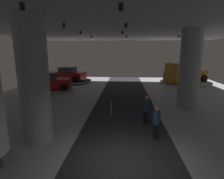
{
  "coord_description": "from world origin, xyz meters",
  "views": [
    {
      "loc": [
        -0.01,
        -5.93,
        3.99
      ],
      "look_at": [
        -0.85,
        6.25,
        1.4
      ],
      "focal_mm": 29.22,
      "sensor_mm": 36.0,
      "label": 1
    }
  ],
  "objects_px": {
    "visitor_walking_near": "(146,108)",
    "column_right": "(190,69)",
    "display_platform_deep_left": "(69,81)",
    "visitor_walking_far": "(156,121)",
    "display_car_far_left": "(48,82)",
    "display_platform_deep_right": "(185,83)",
    "pickup_truck_deep_right": "(184,74)",
    "display_platform_far_left": "(49,90)",
    "column_left": "(34,80)",
    "display_car_deep_left": "(69,74)"
  },
  "relations": [
    {
      "from": "display_platform_deep_left",
      "to": "display_car_deep_left",
      "type": "relative_size",
      "value": 1.28
    },
    {
      "from": "display_platform_deep_left",
      "to": "visitor_walking_near",
      "type": "bearing_deg",
      "value": -57.53
    },
    {
      "from": "display_car_far_left",
      "to": "visitor_walking_far",
      "type": "relative_size",
      "value": 2.86
    },
    {
      "from": "display_platform_deep_right",
      "to": "visitor_walking_far",
      "type": "distance_m",
      "value": 16.01
    },
    {
      "from": "display_platform_far_left",
      "to": "display_platform_deep_left",
      "type": "distance_m",
      "value": 5.75
    },
    {
      "from": "display_car_deep_left",
      "to": "display_platform_deep_right",
      "type": "xyz_separation_m",
      "value": [
        14.71,
        -0.29,
        -0.85
      ]
    },
    {
      "from": "pickup_truck_deep_right",
      "to": "display_platform_far_left",
      "type": "bearing_deg",
      "value": -160.16
    },
    {
      "from": "display_platform_deep_left",
      "to": "pickup_truck_deep_right",
      "type": "xyz_separation_m",
      "value": [
        14.4,
        -0.45,
        1.08
      ]
    },
    {
      "from": "column_right",
      "to": "visitor_walking_far",
      "type": "xyz_separation_m",
      "value": [
        -3.1,
        -5.3,
        -1.84
      ]
    },
    {
      "from": "display_car_far_left",
      "to": "display_car_deep_left",
      "type": "relative_size",
      "value": 1.02
    },
    {
      "from": "column_left",
      "to": "display_car_far_left",
      "type": "bearing_deg",
      "value": 110.24
    },
    {
      "from": "column_right",
      "to": "column_left",
      "type": "height_order",
      "value": "same"
    },
    {
      "from": "visitor_walking_far",
      "to": "pickup_truck_deep_right",
      "type": "bearing_deg",
      "value": 68.61
    },
    {
      "from": "pickup_truck_deep_right",
      "to": "visitor_walking_far",
      "type": "distance_m",
      "value": 15.74
    },
    {
      "from": "display_car_far_left",
      "to": "pickup_truck_deep_right",
      "type": "bearing_deg",
      "value": 19.84
    },
    {
      "from": "display_platform_far_left",
      "to": "display_car_far_left",
      "type": "bearing_deg",
      "value": -161.36
    },
    {
      "from": "display_platform_far_left",
      "to": "column_right",
      "type": "bearing_deg",
      "value": -18.67
    },
    {
      "from": "column_left",
      "to": "pickup_truck_deep_right",
      "type": "relative_size",
      "value": 0.98
    },
    {
      "from": "column_left",
      "to": "visitor_walking_near",
      "type": "bearing_deg",
      "value": 23.63
    },
    {
      "from": "column_left",
      "to": "display_car_far_left",
      "type": "xyz_separation_m",
      "value": [
        -3.59,
        9.73,
        -1.75
      ]
    },
    {
      "from": "column_left",
      "to": "pickup_truck_deep_right",
      "type": "distance_m",
      "value": 18.76
    },
    {
      "from": "column_right",
      "to": "display_car_far_left",
      "type": "xyz_separation_m",
      "value": [
        -12.06,
        4.06,
        -1.75
      ]
    },
    {
      "from": "visitor_walking_near",
      "to": "visitor_walking_far",
      "type": "distance_m",
      "value": 1.88
    },
    {
      "from": "display_platform_deep_left",
      "to": "column_left",
      "type": "bearing_deg",
      "value": -78.0
    },
    {
      "from": "column_right",
      "to": "display_platform_deep_right",
      "type": "bearing_deg",
      "value": 72.97
    },
    {
      "from": "column_left",
      "to": "display_platform_far_left",
      "type": "relative_size",
      "value": 1.18
    },
    {
      "from": "column_left",
      "to": "display_platform_far_left",
      "type": "bearing_deg",
      "value": 110.07
    },
    {
      "from": "column_right",
      "to": "visitor_walking_near",
      "type": "relative_size",
      "value": 3.46
    },
    {
      "from": "pickup_truck_deep_right",
      "to": "visitor_walking_near",
      "type": "height_order",
      "value": "pickup_truck_deep_right"
    },
    {
      "from": "display_platform_deep_right",
      "to": "pickup_truck_deep_right",
      "type": "relative_size",
      "value": 1.07
    },
    {
      "from": "visitor_walking_near",
      "to": "visitor_walking_far",
      "type": "bearing_deg",
      "value": -82.78
    },
    {
      "from": "column_left",
      "to": "visitor_walking_far",
      "type": "height_order",
      "value": "column_left"
    },
    {
      "from": "column_left",
      "to": "display_platform_deep_left",
      "type": "bearing_deg",
      "value": 102.0
    },
    {
      "from": "display_platform_deep_left",
      "to": "visitor_walking_far",
      "type": "relative_size",
      "value": 3.62
    },
    {
      "from": "display_platform_deep_right",
      "to": "column_right",
      "type": "bearing_deg",
      "value": -107.03
    },
    {
      "from": "column_right",
      "to": "visitor_walking_near",
      "type": "height_order",
      "value": "column_right"
    },
    {
      "from": "pickup_truck_deep_right",
      "to": "display_car_deep_left",
      "type": "bearing_deg",
      "value": 178.2
    },
    {
      "from": "display_platform_deep_left",
      "to": "display_platform_deep_right",
      "type": "xyz_separation_m",
      "value": [
        14.68,
        -0.29,
        0.02
      ]
    },
    {
      "from": "column_left",
      "to": "display_platform_deep_right",
      "type": "height_order",
      "value": "column_left"
    },
    {
      "from": "display_platform_deep_left",
      "to": "display_car_deep_left",
      "type": "height_order",
      "value": "display_car_deep_left"
    },
    {
      "from": "display_platform_deep_left",
      "to": "visitor_walking_near",
      "type": "xyz_separation_m",
      "value": [
        8.42,
        -13.24,
        0.77
      ]
    },
    {
      "from": "column_right",
      "to": "display_platform_deep_left",
      "type": "distance_m",
      "value": 15.54
    },
    {
      "from": "display_car_deep_left",
      "to": "pickup_truck_deep_right",
      "type": "relative_size",
      "value": 0.8
    },
    {
      "from": "display_platform_deep_left",
      "to": "display_car_deep_left",
      "type": "bearing_deg",
      "value": 167.81
    },
    {
      "from": "display_platform_far_left",
      "to": "display_car_far_left",
      "type": "xyz_separation_m",
      "value": [
        -0.03,
        -0.01,
        0.87
      ]
    },
    {
      "from": "visitor_walking_near",
      "to": "column_right",
      "type": "bearing_deg",
      "value": 45.75
    },
    {
      "from": "pickup_truck_deep_right",
      "to": "visitor_walking_far",
      "type": "bearing_deg",
      "value": -111.39
    },
    {
      "from": "display_car_far_left",
      "to": "display_platform_deep_right",
      "type": "distance_m",
      "value": 15.97
    },
    {
      "from": "column_left",
      "to": "display_car_deep_left",
      "type": "height_order",
      "value": "column_left"
    },
    {
      "from": "display_platform_far_left",
      "to": "display_platform_deep_left",
      "type": "bearing_deg",
      "value": 87.3
    }
  ]
}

